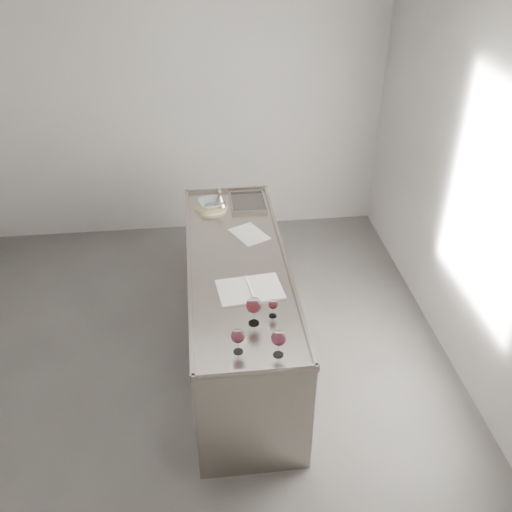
{
  "coord_description": "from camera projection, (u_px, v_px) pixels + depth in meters",
  "views": [
    {
      "loc": [
        0.22,
        -3.3,
        3.36
      ],
      "look_at": [
        0.63,
        0.24,
        1.02
      ],
      "focal_mm": 40.0,
      "sensor_mm": 36.0,
      "label": 1
    }
  ],
  "objects": [
    {
      "name": "wine_funnel",
      "position": [
        220.0,
        201.0,
        5.03
      ],
      "size": [
        0.14,
        0.14,
        0.2
      ],
      "rotation": [
        0.0,
        0.0,
        0.11
      ],
      "color": "gray",
      "rests_on": "counter"
    },
    {
      "name": "wine_glass_middle",
      "position": [
        254.0,
        306.0,
        3.66
      ],
      "size": [
        0.1,
        0.1,
        0.2
      ],
      "rotation": [
        0.0,
        0.0,
        -0.24
      ],
      "color": "white",
      "rests_on": "counter"
    },
    {
      "name": "loose_paper_top",
      "position": [
        249.0,
        234.0,
        4.68
      ],
      "size": [
        0.34,
        0.39,
        0.0
      ],
      "primitive_type": "cube",
      "rotation": [
        0.0,
        0.0,
        0.46
      ],
      "color": "silver",
      "rests_on": "counter"
    },
    {
      "name": "counter",
      "position": [
        239.0,
        309.0,
        4.6
      ],
      "size": [
        0.77,
        2.42,
        0.97
      ],
      "color": "gray",
      "rests_on": "ground"
    },
    {
      "name": "ceramic_bowl",
      "position": [
        211.0,
        203.0,
        5.03
      ],
      "size": [
        0.26,
        0.26,
        0.05
      ],
      "primitive_type": "imported",
      "rotation": [
        0.0,
        0.0,
        0.23
      ],
      "color": "gray",
      "rests_on": "trivet"
    },
    {
      "name": "wine_glass_small",
      "position": [
        273.0,
        305.0,
        3.75
      ],
      "size": [
        0.07,
        0.07,
        0.13
      ],
      "rotation": [
        0.0,
        0.0,
        0.32
      ],
      "color": "white",
      "rests_on": "counter"
    },
    {
      "name": "wine_glass_left",
      "position": [
        238.0,
        337.0,
        3.44
      ],
      "size": [
        0.09,
        0.09,
        0.17
      ],
      "rotation": [
        0.0,
        0.0,
        0.3
      ],
      "color": "white",
      "rests_on": "counter"
    },
    {
      "name": "wine_glass_right",
      "position": [
        279.0,
        339.0,
        3.41
      ],
      "size": [
        0.09,
        0.09,
        0.18
      ],
      "rotation": [
        0.0,
        0.0,
        -0.41
      ],
      "color": "white",
      "rests_on": "counter"
    },
    {
      "name": "trivet",
      "position": [
        211.0,
        207.0,
        5.05
      ],
      "size": [
        0.38,
        0.38,
        0.02
      ],
      "primitive_type": "cylinder",
      "rotation": [
        0.0,
        0.0,
        -0.36
      ],
      "color": "#CFBF86",
      "rests_on": "counter"
    },
    {
      "name": "room_shell",
      "position": [
        166.0,
        234.0,
        3.8
      ],
      "size": [
        4.54,
        5.04,
        2.84
      ],
      "color": "#4A4846",
      "rests_on": "ground"
    },
    {
      "name": "notebook",
      "position": [
        250.0,
        289.0,
        4.03
      ],
      "size": [
        0.48,
        0.36,
        0.02
      ],
      "rotation": [
        0.0,
        0.0,
        0.11
      ],
      "color": "white",
      "rests_on": "counter"
    }
  ]
}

